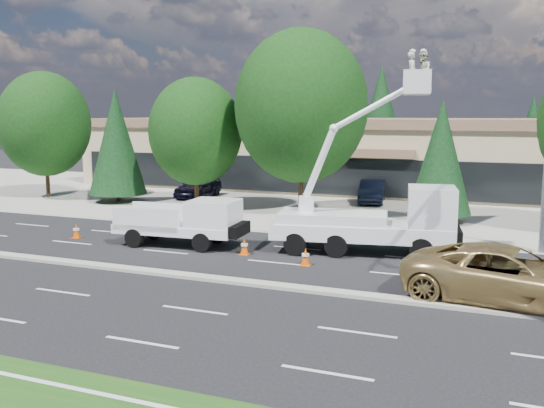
% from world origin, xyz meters
% --- Properties ---
extents(ground, '(140.00, 140.00, 0.00)m').
position_xyz_m(ground, '(0.00, 0.00, 0.00)').
color(ground, black).
rests_on(ground, ground).
extents(concrete_apron, '(140.00, 22.00, 0.01)m').
position_xyz_m(concrete_apron, '(0.00, 20.00, 0.01)').
color(concrete_apron, '#9A978C').
rests_on(concrete_apron, ground).
extents(road_median, '(120.00, 0.55, 0.12)m').
position_xyz_m(road_median, '(0.00, 0.00, 0.06)').
color(road_median, '#9A978C').
rests_on(road_median, ground).
extents(strip_mall, '(50.40, 15.40, 5.50)m').
position_xyz_m(strip_mall, '(0.00, 29.97, 2.83)').
color(strip_mall, tan).
rests_on(strip_mall, ground).
extents(tree_front_a, '(6.36, 6.36, 8.82)m').
position_xyz_m(tree_front_a, '(-22.00, 15.00, 5.16)').
color(tree_front_a, '#332114').
rests_on(tree_front_a, ground).
extents(tree_front_b, '(3.81, 3.81, 7.51)m').
position_xyz_m(tree_front_b, '(-16.00, 15.00, 4.03)').
color(tree_front_b, '#332114').
rests_on(tree_front_b, ground).
extents(tree_front_c, '(5.89, 5.89, 8.17)m').
position_xyz_m(tree_front_c, '(-10.00, 15.00, 4.78)').
color(tree_front_c, '#332114').
rests_on(tree_front_c, ground).
extents(tree_front_d, '(7.77, 7.77, 10.78)m').
position_xyz_m(tree_front_d, '(-3.00, 15.00, 6.31)').
color(tree_front_d, '#332114').
rests_on(tree_front_d, ground).
extents(tree_front_e, '(3.39, 3.39, 6.69)m').
position_xyz_m(tree_front_e, '(5.00, 15.00, 3.59)').
color(tree_front_e, '#332114').
rests_on(tree_front_e, ground).
extents(tree_back_a, '(4.05, 4.05, 7.98)m').
position_xyz_m(tree_back_a, '(-18.00, 42.00, 4.28)').
color(tree_back_a, '#332114').
rests_on(tree_back_a, ground).
extents(tree_back_b, '(5.40, 5.40, 10.65)m').
position_xyz_m(tree_back_b, '(-4.00, 42.00, 5.71)').
color(tree_back_b, '#332114').
rests_on(tree_back_b, ground).
extents(tree_back_c, '(3.83, 3.83, 7.55)m').
position_xyz_m(tree_back_c, '(10.00, 42.00, 4.05)').
color(tree_back_c, '#332114').
rests_on(tree_back_c, ground).
extents(utility_pickup, '(5.72, 2.58, 2.13)m').
position_xyz_m(utility_pickup, '(-4.78, 4.61, 0.88)').
color(utility_pickup, white).
rests_on(utility_pickup, ground).
extents(bucket_truck, '(7.89, 3.58, 8.45)m').
position_xyz_m(bucket_truck, '(3.50, 6.32, 1.81)').
color(bucket_truck, white).
rests_on(bucket_truck, ground).
extents(traffic_cone_a, '(0.40, 0.40, 0.70)m').
position_xyz_m(traffic_cone_a, '(-10.53, 4.17, 0.34)').
color(traffic_cone_a, '#DC4D06').
rests_on(traffic_cone_a, ground).
extents(traffic_cone_b, '(0.40, 0.40, 0.70)m').
position_xyz_m(traffic_cone_b, '(-1.65, 4.04, 0.34)').
color(traffic_cone_b, '#DC4D06').
rests_on(traffic_cone_b, ground).
extents(traffic_cone_c, '(0.40, 0.40, 0.70)m').
position_xyz_m(traffic_cone_c, '(1.33, 3.25, 0.34)').
color(traffic_cone_c, '#DC4D06').
rests_on(traffic_cone_c, ground).
extents(minivan, '(6.73, 3.74, 1.78)m').
position_xyz_m(minivan, '(8.72, 1.10, 0.89)').
color(minivan, '#A88B51').
rests_on(minivan, ground).
extents(parked_car_west, '(2.04, 4.74, 1.60)m').
position_xyz_m(parked_car_west, '(-12.04, 18.91, 0.80)').
color(parked_car_west, black).
rests_on(parked_car_west, ground).
extents(parked_car_east, '(2.32, 4.78, 1.51)m').
position_xyz_m(parked_car_east, '(0.00, 20.86, 0.76)').
color(parked_car_east, black).
rests_on(parked_car_east, ground).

